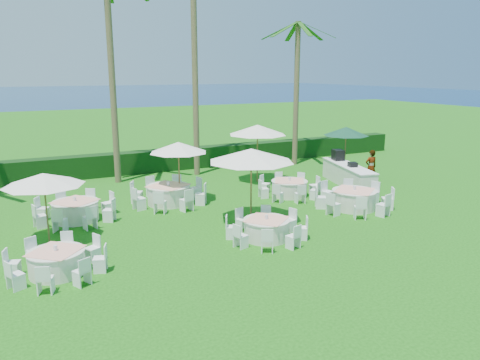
% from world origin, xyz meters
% --- Properties ---
extents(ground, '(120.00, 120.00, 0.00)m').
position_xyz_m(ground, '(0.00, 0.00, 0.00)').
color(ground, '#15510D').
rests_on(ground, ground).
extents(hedge, '(34.00, 1.00, 1.20)m').
position_xyz_m(hedge, '(0.00, 12.00, 0.60)').
color(hedge, black).
rests_on(hedge, ground).
extents(ocean, '(260.00, 260.00, 0.00)m').
position_xyz_m(ocean, '(0.00, 102.00, 0.00)').
color(ocean, navy).
rests_on(ocean, ground).
extents(banquet_table_a, '(2.73, 2.73, 0.85)m').
position_xyz_m(banquet_table_a, '(-6.39, -0.43, 0.37)').
color(banquet_table_a, silver).
rests_on(banquet_table_a, ground).
extents(banquet_table_b, '(2.78, 2.78, 0.86)m').
position_xyz_m(banquet_table_b, '(0.35, -0.58, 0.37)').
color(banquet_table_b, silver).
rests_on(banquet_table_b, ground).
extents(banquet_table_c, '(3.20, 3.20, 0.97)m').
position_xyz_m(banquet_table_c, '(5.41, 0.93, 0.42)').
color(banquet_table_c, silver).
rests_on(banquet_table_c, ground).
extents(banquet_table_d, '(3.08, 3.08, 0.94)m').
position_xyz_m(banquet_table_d, '(-5.24, 4.45, 0.41)').
color(banquet_table_d, silver).
rests_on(banquet_table_d, ground).
extents(banquet_table_e, '(3.28, 3.28, 0.99)m').
position_xyz_m(banquet_table_e, '(-1.31, 5.09, 0.43)').
color(banquet_table_e, silver).
rests_on(banquet_table_e, ground).
extents(banquet_table_f, '(2.91, 2.91, 0.89)m').
position_xyz_m(banquet_table_f, '(4.09, 3.88, 0.39)').
color(banquet_table_f, silver).
rests_on(banquet_table_f, ground).
extents(umbrella_a, '(2.64, 2.64, 2.38)m').
position_xyz_m(umbrella_a, '(-6.38, 2.40, 2.17)').
color(umbrella_a, brown).
rests_on(umbrella_a, ground).
extents(umbrella_b, '(3.24, 3.24, 2.85)m').
position_xyz_m(umbrella_b, '(0.69, 1.21, 2.60)').
color(umbrella_b, brown).
rests_on(umbrella_b, ground).
extents(umbrella_c, '(2.53, 2.53, 2.66)m').
position_xyz_m(umbrella_c, '(-0.76, 5.21, 2.42)').
color(umbrella_c, brown).
rests_on(umbrella_c, ground).
extents(umbrella_d, '(2.99, 2.99, 2.97)m').
position_xyz_m(umbrella_d, '(4.13, 7.07, 2.71)').
color(umbrella_d, brown).
rests_on(umbrella_d, ground).
extents(umbrella_green, '(2.43, 2.43, 2.71)m').
position_xyz_m(umbrella_green, '(9.02, 6.09, 2.47)').
color(umbrella_green, brown).
rests_on(umbrella_green, ground).
extents(buffet_table, '(2.01, 4.59, 1.60)m').
position_xyz_m(buffet_table, '(7.85, 4.36, 0.56)').
color(buffet_table, silver).
rests_on(buffet_table, ground).
extents(staff_person, '(0.68, 0.49, 1.75)m').
position_xyz_m(staff_person, '(9.06, 4.06, 0.88)').
color(staff_person, gray).
rests_on(staff_person, ground).
extents(palm_b, '(4.34, 4.30, 10.06)m').
position_xyz_m(palm_b, '(-2.40, 10.15, 5.50)').
color(palm_b, brown).
rests_on(palm_b, ground).
extents(palm_c, '(4.23, 4.38, 13.12)m').
position_xyz_m(palm_c, '(1.94, 10.06, 7.06)').
color(palm_c, brown).
rests_on(palm_c, ground).
extents(palm_d, '(4.32, 4.32, 8.45)m').
position_xyz_m(palm_d, '(8.44, 10.17, 4.68)').
color(palm_d, brown).
rests_on(palm_d, ground).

